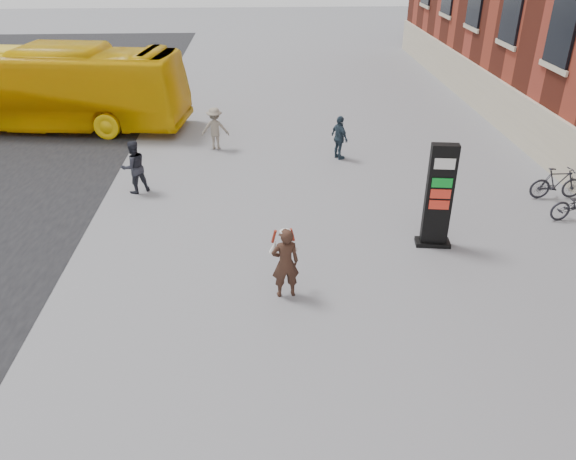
{
  "coord_description": "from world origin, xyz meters",
  "views": [
    {
      "loc": [
        -0.21,
        -10.25,
        7.27
      ],
      "look_at": [
        0.36,
        1.05,
        1.1
      ],
      "focal_mm": 35.0,
      "sensor_mm": 36.0,
      "label": 1
    }
  ],
  "objects_px": {
    "bike_7": "(557,183)",
    "info_pylon": "(439,197)",
    "pedestrian_a": "(134,167)",
    "pedestrian_b": "(215,128)",
    "woman": "(285,262)",
    "bus": "(39,87)",
    "pedestrian_c": "(340,138)"
  },
  "relations": [
    {
      "from": "bus",
      "to": "pedestrian_a",
      "type": "height_order",
      "value": "bus"
    },
    {
      "from": "bus",
      "to": "pedestrian_c",
      "type": "bearing_deg",
      "value": -101.96
    },
    {
      "from": "pedestrian_b",
      "to": "info_pylon",
      "type": "bearing_deg",
      "value": 132.15
    },
    {
      "from": "info_pylon",
      "to": "pedestrian_a",
      "type": "bearing_deg",
      "value": 163.35
    },
    {
      "from": "pedestrian_a",
      "to": "bike_7",
      "type": "distance_m",
      "value": 12.73
    },
    {
      "from": "woman",
      "to": "pedestrian_c",
      "type": "xyz_separation_m",
      "value": [
        2.27,
        8.21,
        -0.09
      ]
    },
    {
      "from": "bus",
      "to": "pedestrian_a",
      "type": "relative_size",
      "value": 7.07
    },
    {
      "from": "pedestrian_a",
      "to": "pedestrian_b",
      "type": "xyz_separation_m",
      "value": [
        2.21,
        3.71,
        -0.05
      ]
    },
    {
      "from": "woman",
      "to": "pedestrian_a",
      "type": "relative_size",
      "value": 1.02
    },
    {
      "from": "info_pylon",
      "to": "woman",
      "type": "distance_m",
      "value": 4.44
    },
    {
      "from": "pedestrian_b",
      "to": "bike_7",
      "type": "bearing_deg",
      "value": 158.31
    },
    {
      "from": "bus",
      "to": "info_pylon",
      "type": "bearing_deg",
      "value": -120.31
    },
    {
      "from": "pedestrian_a",
      "to": "pedestrian_b",
      "type": "bearing_deg",
      "value": -152.96
    },
    {
      "from": "bus",
      "to": "bike_7",
      "type": "bearing_deg",
      "value": -105.89
    },
    {
      "from": "bike_7",
      "to": "info_pylon",
      "type": "bearing_deg",
      "value": 119.78
    },
    {
      "from": "woman",
      "to": "bike_7",
      "type": "bearing_deg",
      "value": -158.99
    },
    {
      "from": "pedestrian_c",
      "to": "woman",
      "type": "bearing_deg",
      "value": 137.81
    },
    {
      "from": "info_pylon",
      "to": "woman",
      "type": "height_order",
      "value": "info_pylon"
    },
    {
      "from": "bus",
      "to": "bike_7",
      "type": "height_order",
      "value": "bus"
    },
    {
      "from": "pedestrian_a",
      "to": "pedestrian_c",
      "type": "xyz_separation_m",
      "value": [
        6.6,
        2.48,
        -0.05
      ]
    },
    {
      "from": "pedestrian_b",
      "to": "pedestrian_c",
      "type": "relative_size",
      "value": 1.0
    },
    {
      "from": "woman",
      "to": "pedestrian_b",
      "type": "distance_m",
      "value": 9.68
    },
    {
      "from": "woman",
      "to": "pedestrian_b",
      "type": "height_order",
      "value": "woman"
    },
    {
      "from": "info_pylon",
      "to": "pedestrian_b",
      "type": "xyz_separation_m",
      "value": [
        -6.02,
        7.39,
        -0.59
      ]
    },
    {
      "from": "bike_7",
      "to": "bus",
      "type": "bearing_deg",
      "value": 65.92
    },
    {
      "from": "info_pylon",
      "to": "pedestrian_c",
      "type": "distance_m",
      "value": 6.4
    },
    {
      "from": "bus",
      "to": "pedestrian_b",
      "type": "xyz_separation_m",
      "value": [
        7.09,
        -2.9,
        -0.85
      ]
    },
    {
      "from": "bus",
      "to": "bike_7",
      "type": "xyz_separation_m",
      "value": [
        17.56,
        -7.71,
        -1.13
      ]
    },
    {
      "from": "info_pylon",
      "to": "pedestrian_a",
      "type": "distance_m",
      "value": 9.03
    },
    {
      "from": "bus",
      "to": "pedestrian_b",
      "type": "relative_size",
      "value": 7.57
    },
    {
      "from": "pedestrian_c",
      "to": "bike_7",
      "type": "relative_size",
      "value": 0.95
    },
    {
      "from": "woman",
      "to": "bus",
      "type": "distance_m",
      "value": 15.42
    }
  ]
}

